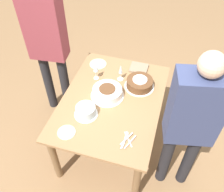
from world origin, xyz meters
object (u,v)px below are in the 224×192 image
object	(u,v)px
wine_glass_near	(96,68)
cake_front_chocolate	(140,83)
cake_back_decorated	(86,111)
person_watching	(47,39)
cake_center_white	(107,92)
person_cutting	(191,120)
wine_glass_far	(121,70)

from	to	relation	value
wine_glass_near	cake_front_chocolate	bearing A→B (deg)	-89.12
cake_back_decorated	person_watching	xyz separation A→B (m)	(0.59, 0.65, 0.29)
cake_center_white	cake_back_decorated	world-z (taller)	cake_center_white
cake_back_decorated	wine_glass_near	world-z (taller)	wine_glass_near
cake_center_white	person_cutting	xyz separation A→B (m)	(-0.31, -0.81, 0.23)
cake_front_chocolate	cake_back_decorated	world-z (taller)	cake_front_chocolate
wine_glass_near	person_watching	world-z (taller)	person_watching
wine_glass_near	person_cutting	world-z (taller)	person_cutting
wine_glass_near	cake_center_white	bearing A→B (deg)	-138.08
wine_glass_far	person_cutting	size ratio (longest dim) A/B	0.12
cake_back_decorated	person_cutting	bearing A→B (deg)	-91.15
wine_glass_far	cake_center_white	bearing A→B (deg)	167.16
cake_back_decorated	person_cutting	size ratio (longest dim) A/B	0.14
cake_back_decorated	person_cutting	distance (m)	0.95
person_watching	person_cutting	bearing A→B (deg)	-27.58
person_cutting	person_watching	bearing A→B (deg)	-33.41
cake_center_white	person_cutting	bearing A→B (deg)	-111.30
cake_center_white	wine_glass_near	size ratio (longest dim) A/B	1.60
cake_back_decorated	cake_front_chocolate	bearing A→B (deg)	-37.74
person_cutting	person_watching	size ratio (longest dim) A/B	0.94
wine_glass_far	person_cutting	world-z (taller)	person_cutting
cake_front_chocolate	person_watching	size ratio (longest dim) A/B	0.18
cake_front_chocolate	cake_back_decorated	bearing A→B (deg)	142.26
wine_glass_near	wine_glass_far	distance (m)	0.27
cake_back_decorated	person_watching	size ratio (longest dim) A/B	0.13
cake_center_white	person_watching	world-z (taller)	person_watching
cake_center_white	cake_front_chocolate	distance (m)	0.36
cake_center_white	person_cutting	world-z (taller)	person_cutting
cake_front_chocolate	wine_glass_far	xyz separation A→B (m)	(0.05, 0.22, 0.08)
person_cutting	person_watching	distance (m)	1.69
cake_front_chocolate	wine_glass_near	world-z (taller)	wine_glass_near
wine_glass_near	wine_glass_far	bearing A→B (deg)	-76.70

